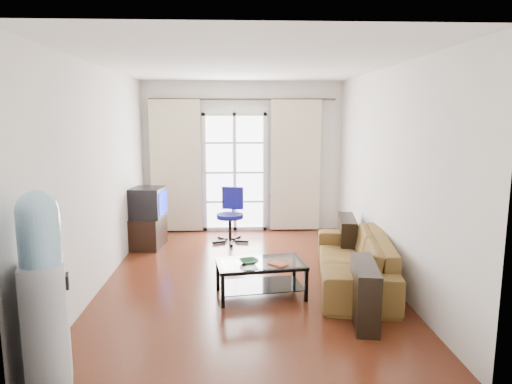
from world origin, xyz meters
TOP-DOWN VIEW (x-y plane):
  - floor at (0.00, 0.00)m, footprint 5.20×5.20m
  - ceiling at (0.00, 0.00)m, footprint 5.20×5.20m
  - wall_back at (0.00, 2.60)m, footprint 3.60×0.02m
  - wall_front at (0.00, -2.60)m, footprint 3.60×0.02m
  - wall_left at (-1.80, 0.00)m, footprint 0.02×5.20m
  - wall_right at (1.80, 0.00)m, footprint 0.02×5.20m
  - french_door at (-0.15, 2.54)m, footprint 1.16×0.06m
  - curtain_rod at (0.00, 2.50)m, footprint 3.30×0.04m
  - curtain_left at (-1.20, 2.48)m, footprint 0.90×0.07m
  - curtain_right at (0.95, 2.48)m, footprint 0.90×0.07m
  - radiator at (0.80, 2.50)m, footprint 0.64×0.12m
  - sofa at (1.34, -0.26)m, footprint 2.38×1.49m
  - coffee_table at (0.15, -0.60)m, footprint 1.08×0.72m
  - bowl at (0.01, -0.66)m, footprint 0.35×0.35m
  - book at (0.29, -0.76)m, footprint 0.36×0.36m
  - remote at (0.00, -0.68)m, footprint 0.17×0.13m
  - tv_stand at (-1.55, 1.51)m, footprint 0.52×0.72m
  - crt_tv at (-1.55, 1.49)m, footprint 0.58×0.58m
  - task_chair at (-0.23, 1.74)m, footprint 0.75×0.75m
  - water_cooler at (-1.59, -2.35)m, footprint 0.40×0.40m

SIDE VIEW (x-z plane):
  - floor at x=0.00m, z-range 0.00..0.00m
  - tv_stand at x=-1.55m, z-range 0.00..0.50m
  - coffee_table at x=0.15m, z-range 0.06..0.47m
  - task_chair at x=-0.23m, z-range -0.19..0.72m
  - sofa at x=1.34m, z-range 0.00..0.62m
  - radiator at x=0.80m, z-range 0.01..0.65m
  - remote at x=0.00m, z-range 0.41..0.43m
  - book at x=0.29m, z-range 0.41..0.43m
  - bowl at x=0.01m, z-range 0.41..0.46m
  - crt_tv at x=-1.55m, z-range 0.50..0.97m
  - water_cooler at x=-1.59m, z-range 0.04..1.59m
  - french_door at x=-0.15m, z-range 0.00..2.15m
  - curtain_left at x=-1.20m, z-range 0.02..2.38m
  - curtain_right at x=0.95m, z-range 0.02..2.38m
  - wall_back at x=0.00m, z-range 0.00..2.70m
  - wall_front at x=0.00m, z-range 0.00..2.70m
  - wall_left at x=-1.80m, z-range 0.00..2.70m
  - wall_right at x=1.80m, z-range 0.00..2.70m
  - curtain_rod at x=0.00m, z-range 2.36..2.40m
  - ceiling at x=0.00m, z-range 2.70..2.70m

